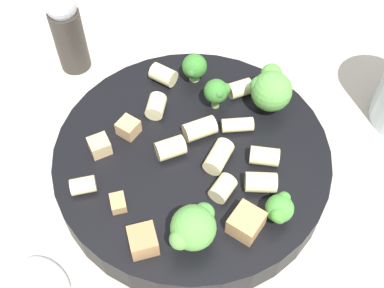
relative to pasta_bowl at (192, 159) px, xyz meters
The scene contains 24 objects.
ground_plane 0.02m from the pasta_bowl, ahead, with size 2.00×2.00×0.00m, color #BCB29E.
pasta_bowl is the anchor object (origin of this frame).
broccoli_floret_0 0.07m from the pasta_bowl, 55.50° to the left, with size 0.03×0.02×0.03m.
broccoli_floret_1 0.10m from the pasta_bowl, 100.09° to the right, with size 0.04×0.04×0.04m.
broccoli_floret_2 0.10m from the pasta_bowl, 24.85° to the left, with size 0.04×0.04×0.04m.
broccoli_floret_3 0.10m from the pasta_bowl, 55.15° to the right, with size 0.02×0.03×0.03m.
broccoli_floret_4 0.09m from the pasta_bowl, 78.01° to the left, with size 0.02×0.03×0.03m.
rigatoni_0 0.07m from the pasta_bowl, 21.19° to the right, with size 0.02×0.02×0.03m, color beige.
rigatoni_1 0.03m from the pasta_bowl, 166.84° to the right, with size 0.02×0.02×0.03m, color beige.
rigatoni_2 0.05m from the pasta_bowl, 19.37° to the left, with size 0.01×0.01×0.03m, color beige.
rigatoni_3 0.06m from the pasta_bowl, 116.26° to the left, with size 0.02×0.02×0.02m, color beige.
rigatoni_4 0.09m from the pasta_bowl, 97.68° to the left, with size 0.02×0.02×0.02m, color beige.
rigatoni_5 0.06m from the pasta_bowl, 70.61° to the right, with size 0.02×0.02×0.02m, color beige.
rigatoni_6 0.03m from the pasta_bowl, 57.97° to the left, with size 0.02×0.02×0.03m, color beige.
rigatoni_7 0.09m from the pasta_bowl, 44.82° to the left, with size 0.02×0.02×0.02m, color beige.
rigatoni_8 0.07m from the pasta_bowl, 44.52° to the right, with size 0.02×0.02×0.03m, color beige.
rigatoni_9 0.10m from the pasta_bowl, 166.57° to the right, with size 0.01×0.01×0.02m, color beige.
rigatoni_10 0.03m from the pasta_bowl, 39.06° to the right, with size 0.02×0.02×0.03m, color beige.
chicken_chunk_0 0.09m from the pasta_bowl, 169.34° to the left, with size 0.02×0.02×0.01m, color tan.
chicken_chunk_1 0.10m from the pasta_bowl, 123.11° to the right, with size 0.02×0.02×0.02m, color #A87A4C.
chicken_chunk_2 0.07m from the pasta_bowl, 149.92° to the left, with size 0.02×0.02×0.01m, color tan.
chicken_chunk_3 0.09m from the pasta_bowl, 71.35° to the right, with size 0.03×0.02×0.02m, color tan.
chicken_chunk_4 0.09m from the pasta_bowl, 148.10° to the right, with size 0.02×0.01×0.01m, color tan.
pepper_shaker 0.20m from the pasta_bowl, 121.99° to the left, with size 0.03×0.03×0.10m.
Camera 1 is at (-0.05, -0.25, 0.39)m, focal length 45.00 mm.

